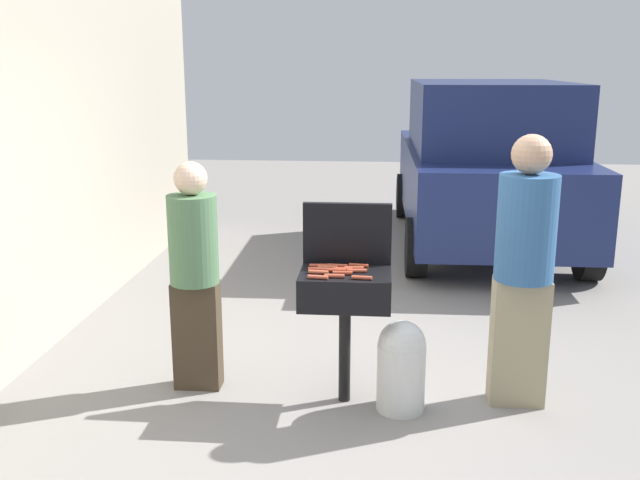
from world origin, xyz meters
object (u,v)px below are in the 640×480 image
Objects in this scene: bbq_grill at (345,293)px; person_left at (194,269)px; hot_dog_3 at (334,276)px; hot_dog_9 at (337,270)px; hot_dog_5 at (343,273)px; hot_dog_7 at (343,269)px; hot_dog_2 at (318,269)px; hot_dog_8 at (319,266)px; hot_dog_11 at (354,268)px; hot_dog_12 at (338,266)px; propane_tank at (401,364)px; hot_dog_10 at (362,278)px; hot_dog_1 at (318,272)px; parked_minivan at (485,164)px; hot_dog_6 at (318,277)px; hot_dog_13 at (328,267)px; person_right at (524,263)px; hot_dog_0 at (359,265)px; hot_dog_4 at (357,271)px.

person_left reaches higher than bbq_grill.
hot_dog_9 is (0.01, 0.13, 0.00)m from hot_dog_3.
hot_dog_5 and hot_dog_7 have the same top height.
hot_dog_2 is 0.08× the size of person_left.
hot_dog_7 reaches higher than bbq_grill.
hot_dog_2 is at bearing 174.60° from bbq_grill.
hot_dog_11 is at bearing -9.76° from hot_dog_8.
hot_dog_8 is at bearing -176.43° from hot_dog_12.
hot_dog_10 is at bearing -169.25° from propane_tank.
hot_dog_5 is at bearing -23.57° from hot_dog_2.
hot_dog_1 is 1.00× the size of hot_dog_8.
propane_tank is at bearing 75.58° from parked_minivan.
hot_dog_1 is 0.25m from hot_dog_11.
bbq_grill is 6.99× the size of hot_dog_6.
hot_dog_6 is at bearing -173.58° from propane_tank.
hot_dog_13 reaches higher than bbq_grill.
hot_dog_12 is (0.11, 0.27, 0.00)m from hot_dog_6.
hot_dog_8 is 1.00× the size of hot_dog_9.
hot_dog_8 is at bearing 146.70° from hot_dog_13.
person_left is at bearing 173.05° from bbq_grill.
person_right is (1.21, 0.07, 0.06)m from hot_dog_9.
hot_dog_10 is at bearing -19.58° from hot_dog_1.
person_left is at bearing 178.38° from hot_dog_8.
hot_dog_1 is 0.82m from propane_tank.
hot_dog_12 is 0.99m from person_left.
hot_dog_8 is 0.07× the size of person_right.
hot_dog_1 is 1.34m from person_right.
hot_dog_0 is 0.29m from hot_dog_10.
hot_dog_4 is 0.29m from hot_dog_6.
person_right is (2.20, -0.06, 0.11)m from person_left.
person_right is 0.41× the size of parked_minivan.
hot_dog_0 is 1.00× the size of hot_dog_12.
hot_dog_2 is at bearing -173.98° from hot_dog_7.
hot_dog_12 is 0.08× the size of person_left.
hot_dog_6 and hot_dog_7 have the same top height.
hot_dog_9 is 0.03× the size of parked_minivan.
person_right is at bearing 3.46° from bbq_grill.
hot_dog_6 is at bearing 69.60° from parked_minivan.
hot_dog_1 is 0.12m from hot_dog_13.
hot_dog_8 is (-0.01, 0.26, 0.00)m from hot_dog_6.
hot_dog_3 is 1.00× the size of hot_dog_13.
person_right is at bearing 3.52° from hot_dog_4.
hot_dog_13 is 0.93m from person_left.
hot_dog_8 is (-0.17, 0.16, 0.00)m from hot_dog_5.
person_left is (-0.86, 0.02, -0.05)m from hot_dog_8.
hot_dog_11 is 0.18m from hot_dog_13.
person_right is (1.22, 0.20, 0.06)m from hot_dog_3.
parked_minivan reaches higher than hot_dog_12.
hot_dog_3 is 0.11m from hot_dog_6.
hot_dog_8 is at bearing 116.93° from hot_dog_3.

